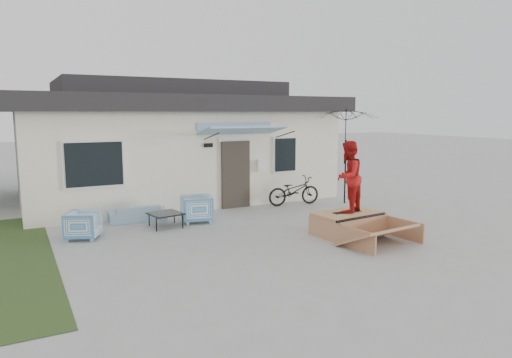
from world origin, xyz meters
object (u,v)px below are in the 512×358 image
armchair_right (196,207)px  bicycle (294,188)px  armchair_left (83,224)px  skater (348,176)px  loveseat (138,210)px  skateboard (347,212)px  patio_umbrella (346,150)px  coffee_table (166,220)px  skate_ramp (348,224)px

armchair_right → bicycle: 3.71m
armchair_left → skater: bearing=-89.4°
bicycle → loveseat: bearing=95.3°
armchair_left → skateboard: (5.81, -2.56, 0.19)m
patio_umbrella → skater: (-2.43, -3.10, -0.29)m
patio_umbrella → skater: size_ratio=1.38×
loveseat → armchair_left: 1.98m
armchair_left → coffee_table: size_ratio=0.96×
loveseat → skate_ramp: size_ratio=0.72×
skate_ramp → bicycle: bearing=72.3°
armchair_left → loveseat: bearing=-28.3°
coffee_table → patio_umbrella: 6.39m
coffee_table → patio_umbrella: (6.19, 0.36, 1.56)m
loveseat → skate_ramp: (4.24, -3.81, -0.04)m
armchair_right → skateboard: bearing=55.6°
armchair_left → patio_umbrella: bearing=-61.8°
armchair_left → armchair_right: armchair_right is taller
loveseat → patio_umbrella: size_ratio=0.64×
bicycle → patio_umbrella: patio_umbrella is taller
bicycle → skate_ramp: 3.80m
bicycle → skateboard: bicycle is taller
patio_umbrella → skater: bearing=-128.1°
coffee_table → skateboard: 4.67m
armchair_right → skate_ramp: 4.11m
armchair_left → coffee_table: bearing=-60.4°
bicycle → skate_ramp: size_ratio=0.83×
armchair_right → skater: size_ratio=0.47×
armchair_right → armchair_left: bearing=-71.8°
coffee_table → skater: 4.82m
loveseat → skater: (4.24, -3.76, 1.15)m
armchair_left → skate_ramp: armchair_left is taller
loveseat → bicycle: (5.03, -0.11, 0.26)m
patio_umbrella → armchair_left: bearing=-176.2°
coffee_table → skate_ramp: bearing=-36.6°
armchair_right → bicycle: (3.63, 0.74, 0.16)m
loveseat → bicycle: bicycle is taller
loveseat → armchair_left: (-1.58, -1.20, 0.07)m
armchair_left → skater: skater is taller
loveseat → armchair_right: (1.40, -0.85, 0.11)m
armchair_left → skate_ramp: size_ratio=0.35×
armchair_left → skateboard: bearing=-89.4°
armchair_right → bicycle: size_ratio=0.46×
armchair_left → coffee_table: 2.07m
armchair_left → bicycle: (6.60, 1.09, 0.19)m
loveseat → bicycle: bearing=-176.9°
patio_umbrella → skate_ramp: 4.25m
patio_umbrella → loveseat: bearing=174.4°
skateboard → armchair_right: bearing=135.4°
armchair_left → armchair_right: 3.00m
armchair_right → bicycle: bearing=112.8°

